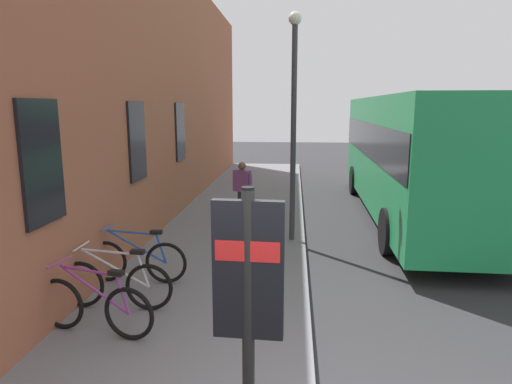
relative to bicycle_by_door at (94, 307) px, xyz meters
The scene contains 10 objects.
ground 5.67m from the bicycle_by_door, 43.23° to the right, with size 60.00×60.00×0.00m, color #2D2D30.
sidewalk_pavement 6.23m from the bicycle_by_door, 10.36° to the right, with size 24.00×3.50×0.12m, color slate.
station_facade 7.77m from the bicycle_by_door, ahead, with size 22.00×0.65×7.06m.
bicycle_by_door is the anchor object (origin of this frame).
bicycle_leaning_wall 0.77m from the bicycle_by_door, ahead, with size 0.48×1.77×0.97m.
bicycle_beside_lamp 1.80m from the bicycle_by_door, ahead, with size 0.48×1.77×0.97m.
transit_info_sign 3.29m from the bicycle_by_door, 132.47° to the right, with size 0.11×0.55×2.40m.
city_bus 9.52m from the bicycle_by_door, 38.54° to the right, with size 10.55×2.83×3.35m.
pedestrian_by_facade 6.46m from the bicycle_by_door, 11.00° to the right, with size 0.39×0.54×1.54m.
street_lamp 5.81m from the bicycle_by_door, 29.45° to the right, with size 0.28×0.28×4.92m.
Camera 1 is at (-3.41, 0.28, 3.11)m, focal length 31.40 mm.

